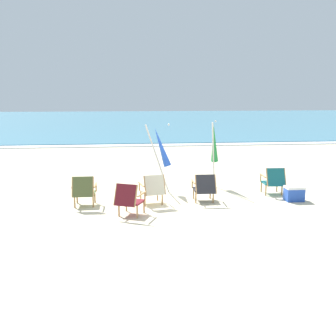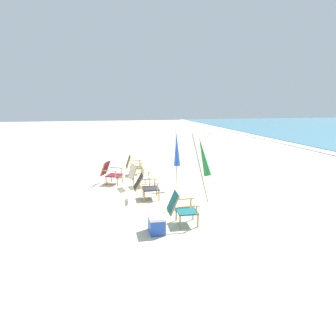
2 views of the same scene
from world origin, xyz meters
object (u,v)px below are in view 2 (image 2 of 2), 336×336
object	(u,v)px
beach_chair_mid_center	(181,207)
umbrella_furled_green	(203,157)
cooler_box	(156,224)
beach_chair_far_center	(137,175)
umbrella_furled_blue	(177,150)
beach_chair_front_right	(145,185)
beach_chair_back_right	(110,172)
beach_chair_front_left	(133,165)

from	to	relation	value
beach_chair_mid_center	umbrella_furled_green	xyz separation A→B (m)	(-1.51, 1.05, 0.92)
umbrella_furled_green	cooler_box	distance (m)	2.77
beach_chair_far_center	umbrella_furled_blue	xyz separation A→B (m)	(0.33, 1.32, 0.89)
beach_chair_mid_center	beach_chair_front_right	world-z (taller)	beach_chair_mid_center
beach_chair_far_center	umbrella_furled_blue	world-z (taller)	umbrella_furled_blue
beach_chair_back_right	beach_chair_front_right	distance (m)	2.24
beach_chair_front_left	beach_chair_mid_center	bearing A→B (deg)	7.01
beach_chair_front_left	cooler_box	world-z (taller)	beach_chair_front_left
beach_chair_front_right	beach_chair_far_center	bearing A→B (deg)	-176.46
beach_chair_far_center	cooler_box	bearing A→B (deg)	0.05
cooler_box	beach_chair_front_left	bearing A→B (deg)	179.99
umbrella_furled_green	umbrella_furled_blue	size ratio (longest dim) A/B	1.02
umbrella_furled_green	beach_chair_far_center	bearing A→B (deg)	-139.30
beach_chair_mid_center	beach_chair_far_center	size ratio (longest dim) A/B	0.99
umbrella_furled_blue	beach_chair_front_left	bearing A→B (deg)	-147.88
beach_chair_front_left	umbrella_furled_blue	xyz separation A→B (m)	(2.10, 1.32, 0.89)
beach_chair_front_right	umbrella_furled_green	bearing A→B (deg)	69.51
beach_chair_front_right	cooler_box	bearing A→B (deg)	-1.91
beach_chair_mid_center	beach_chair_front_left	distance (m)	5.30
beach_chair_front_left	cooler_box	size ratio (longest dim) A/B	1.68
beach_chair_front_left	cooler_box	bearing A→B (deg)	-0.01
beach_chair_front_left	beach_chair_far_center	bearing A→B (deg)	-0.14
beach_chair_mid_center	beach_chair_front_right	xyz separation A→B (m)	(-2.12, -0.57, -0.01)
beach_chair_far_center	umbrella_furled_green	world-z (taller)	umbrella_furled_green
beach_chair_front_left	beach_chair_back_right	distance (m)	1.47
beach_chair_back_right	umbrella_furled_blue	size ratio (longest dim) A/B	0.43
beach_chair_front_left	beach_chair_front_right	bearing A→B (deg)	1.47
beach_chair_front_left	beach_chair_far_center	size ratio (longest dim) A/B	1.00
beach_chair_back_right	cooler_box	bearing A→B (deg)	11.72
umbrella_furled_green	beach_chair_mid_center	bearing A→B (deg)	-34.82
umbrella_furled_blue	cooler_box	xyz separation A→B (m)	(3.50, -1.32, -1.12)
umbrella_furled_blue	beach_chair_back_right	bearing A→B (deg)	-113.15
beach_chair_front_right	cooler_box	size ratio (longest dim) A/B	1.60
cooler_box	umbrella_furled_blue	bearing A→B (deg)	159.39
umbrella_furled_green	cooler_box	xyz separation A→B (m)	(1.85, -1.70, -1.15)
beach_chair_far_center	umbrella_furled_blue	size ratio (longest dim) A/B	0.40
beach_chair_back_right	cooler_box	xyz separation A→B (m)	(4.46, 0.93, -0.23)
beach_chair_front_left	umbrella_furled_blue	distance (m)	2.63
beach_chair_back_right	beach_chair_front_right	bearing A→B (deg)	26.68
beach_chair_front_left	umbrella_furled_blue	bearing A→B (deg)	32.12
umbrella_furled_green	umbrella_furled_blue	world-z (taller)	umbrella_furled_green
beach_chair_front_right	umbrella_furled_blue	world-z (taller)	umbrella_furled_blue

